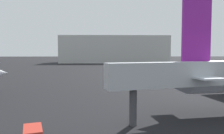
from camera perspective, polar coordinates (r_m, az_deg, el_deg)
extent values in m
cone|color=silver|center=(25.13, 14.16, -2.78)|extent=(4.21, 3.93, 3.40)
cube|color=silver|center=(26.17, 18.92, -1.86)|extent=(3.71, 8.83, 0.16)
cube|color=purple|center=(26.39, 20.12, 8.37)|extent=(3.27, 0.79, 6.67)
cone|color=white|center=(73.82, 18.27, 0.62)|extent=(3.47, 3.32, 2.54)
cube|color=black|center=(74.23, 22.10, -1.06)|extent=(0.51, 0.51, 1.63)
cube|color=#B2B7BC|center=(24.15, 18.59, -1.62)|extent=(17.00, 6.06, 2.40)
cylinder|color=#3F3F44|center=(21.72, 5.22, -9.83)|extent=(0.70, 0.70, 3.43)
cube|color=red|center=(18.52, -18.96, -15.43)|extent=(1.98, 2.68, 1.00)
cube|color=#B7B7B2|center=(140.98, 0.51, 4.35)|extent=(63.81, 20.93, 15.96)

